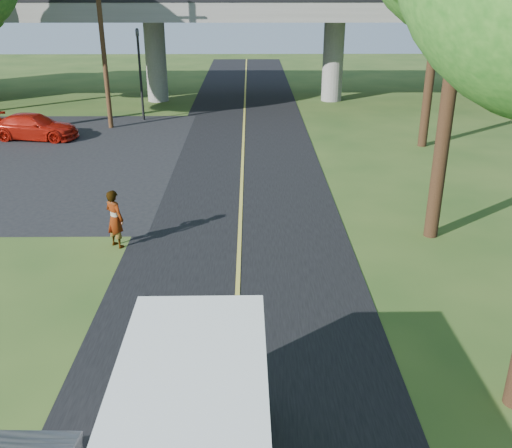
{
  "coord_description": "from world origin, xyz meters",
  "views": [
    {
      "loc": [
        0.35,
        -7.84,
        7.59
      ],
      "look_at": [
        0.5,
        6.25,
        1.6
      ],
      "focal_mm": 40.0,
      "sensor_mm": 36.0,
      "label": 1
    }
  ],
  "objects_px": {
    "utility_pole": "(103,43)",
    "pedestrian": "(115,219)",
    "red_sedan": "(34,127)",
    "traffic_signal": "(140,65)"
  },
  "relations": [
    {
      "from": "utility_pole",
      "to": "pedestrian",
      "type": "distance_m",
      "value": 16.54
    },
    {
      "from": "utility_pole",
      "to": "pedestrian",
      "type": "height_order",
      "value": "utility_pole"
    },
    {
      "from": "red_sedan",
      "to": "pedestrian",
      "type": "relative_size",
      "value": 2.45
    },
    {
      "from": "traffic_signal",
      "to": "pedestrian",
      "type": "height_order",
      "value": "traffic_signal"
    },
    {
      "from": "traffic_signal",
      "to": "red_sedan",
      "type": "height_order",
      "value": "traffic_signal"
    },
    {
      "from": "red_sedan",
      "to": "traffic_signal",
      "type": "bearing_deg",
      "value": -40.06
    },
    {
      "from": "traffic_signal",
      "to": "red_sedan",
      "type": "bearing_deg",
      "value": -137.72
    },
    {
      "from": "traffic_signal",
      "to": "red_sedan",
      "type": "xyz_separation_m",
      "value": [
        -4.89,
        -4.44,
        -2.55
      ]
    },
    {
      "from": "red_sedan",
      "to": "utility_pole",
      "type": "bearing_deg",
      "value": -46.54
    },
    {
      "from": "utility_pole",
      "to": "red_sedan",
      "type": "relative_size",
      "value": 2.0
    }
  ]
}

